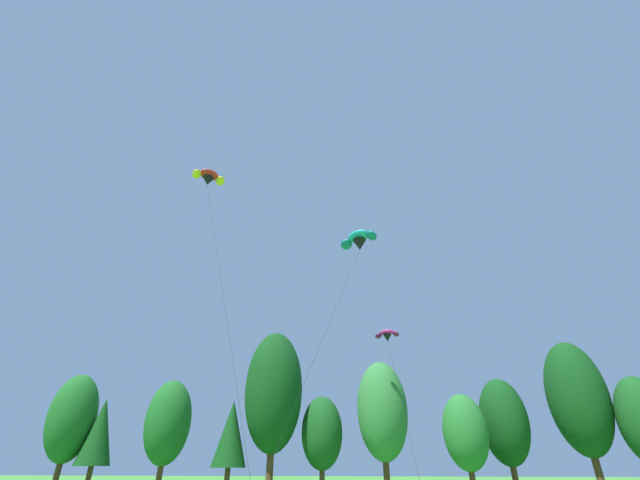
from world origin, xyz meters
The scene contains 13 objects.
treeline_tree_a centered at (-30.99, 46.61, 6.97)m, with size 4.91×4.91×11.52m.
treeline_tree_b centered at (-27.73, 47.09, 5.61)m, with size 3.57×3.57×8.96m.
treeline_tree_c centered at (-19.66, 46.14, 6.38)m, with size 4.65×4.65×10.54m.
treeline_tree_d centered at (-12.70, 46.12, 5.27)m, with size 3.45×3.45×8.42m.
treeline_tree_e centered at (-8.46, 45.93, 9.29)m, with size 5.94×5.94×15.34m.
treeline_tree_f centered at (-3.56, 47.58, 5.34)m, with size 4.18×4.18×8.83m.
treeline_tree_g centered at (2.71, 47.08, 7.35)m, with size 5.08×5.08×12.14m.
treeline_tree_h centered at (10.24, 45.13, 5.13)m, with size 4.09×4.09×8.49m.
treeline_tree_i centered at (14.68, 47.85, 6.23)m, with size 4.58×4.58×10.29m.
treeline_tree_j centered at (21.71, 46.77, 8.23)m, with size 5.47×5.47×13.59m.
parafoil_kite_high_red_yellow centered at (-12.00, 30.28, 25.54)m, with size 10.86×13.24×25.14m.
parafoil_kite_mid_magenta centered at (3.63, 42.90, 13.91)m, with size 2.63×16.11×13.35m.
parafoil_kite_far_teal centered at (1.46, 27.85, 16.78)m, with size 5.58×10.69×16.41m.
Camera 1 is at (1.78, 1.41, 2.39)m, focal length 23.10 mm.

